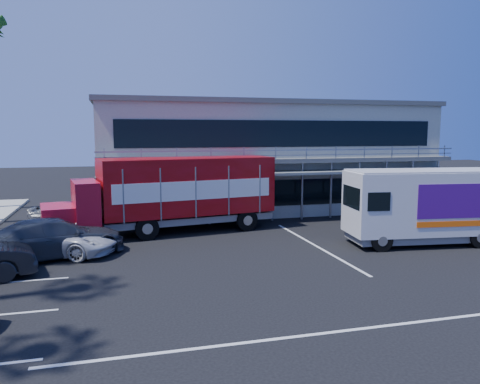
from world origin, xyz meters
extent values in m
plane|color=black|center=(0.00, 0.00, 0.00)|extent=(120.00, 120.00, 0.00)
cube|color=#9CA092|center=(3.00, 15.00, 3.50)|extent=(22.00, 10.00, 7.00)
cube|color=#515454|center=(3.00, 15.00, 7.15)|extent=(22.40, 10.40, 0.30)
cube|color=#515454|center=(3.00, 9.40, 3.60)|extent=(22.00, 1.20, 0.25)
cube|color=gray|center=(3.00, 8.85, 4.10)|extent=(22.00, 0.08, 0.90)
cube|color=slate|center=(3.00, 9.10, 2.90)|extent=(22.00, 1.80, 0.15)
cube|color=black|center=(3.00, 9.98, 1.60)|extent=(20.00, 0.06, 1.60)
cube|color=black|center=(3.00, 9.98, 5.20)|extent=(20.00, 0.06, 1.60)
cube|color=#AB0D21|center=(-9.65, 6.77, 1.13)|extent=(1.96, 2.76, 1.35)
cube|color=#AB0D21|center=(-8.42, 6.97, 1.75)|extent=(1.56, 2.96, 2.37)
cube|color=black|center=(-8.42, 6.97, 2.43)|extent=(0.43, 2.38, 0.79)
cube|color=#9A0913|center=(-3.29, 7.78, 2.48)|extent=(9.36, 4.21, 2.93)
cube|color=slate|center=(-3.29, 7.78, 0.73)|extent=(9.29, 3.79, 0.34)
cube|color=white|center=(-3.07, 6.38, 2.37)|extent=(8.21, 1.34, 0.96)
cube|color=white|center=(-3.52, 9.18, 2.37)|extent=(8.21, 1.34, 0.96)
cylinder|color=black|center=(-9.12, 5.60, 0.59)|extent=(1.20, 0.46, 1.17)
cylinder|color=black|center=(-9.51, 8.05, 0.59)|extent=(1.20, 0.46, 1.17)
cylinder|color=black|center=(-5.55, 6.17, 0.59)|extent=(1.20, 0.46, 1.17)
cylinder|color=black|center=(-5.94, 8.62, 0.59)|extent=(1.20, 0.46, 1.17)
cylinder|color=black|center=(-0.20, 7.02, 0.59)|extent=(1.20, 0.46, 1.17)
cylinder|color=black|center=(-0.59, 9.47, 0.59)|extent=(1.20, 0.46, 1.17)
cube|color=silver|center=(7.08, 2.00, 2.02)|extent=(7.48, 3.32, 2.89)
cube|color=slate|center=(7.08, 2.00, 0.41)|extent=(7.16, 3.04, 0.36)
cube|color=black|center=(3.50, 2.43, 2.33)|extent=(0.30, 2.03, 0.98)
cube|color=silver|center=(7.08, 2.00, 3.49)|extent=(7.33, 3.25, 0.08)
cube|color=#430C71|center=(7.75, 0.66, 2.22)|extent=(3.70, 0.47, 1.55)
cube|color=#430C71|center=(8.05, 3.15, 2.22)|extent=(3.70, 0.47, 1.55)
cube|color=#F2590C|center=(7.75, 0.65, 1.19)|extent=(3.70, 0.46, 0.26)
cylinder|color=black|center=(4.38, 1.22, 0.50)|extent=(1.02, 0.40, 0.99)
cylinder|color=black|center=(4.64, 3.39, 0.50)|extent=(1.02, 0.40, 0.99)
cylinder|color=black|center=(9.10, 0.66, 0.50)|extent=(1.02, 0.40, 0.99)
cylinder|color=black|center=(9.36, 2.83, 0.50)|extent=(1.02, 0.40, 0.99)
imported|color=silver|center=(-9.50, 4.40, 0.72)|extent=(5.70, 4.28, 1.44)
imported|color=#2D323C|center=(-9.50, 4.00, 0.83)|extent=(6.18, 4.24, 1.66)
imported|color=slate|center=(-9.50, 10.80, 0.75)|extent=(4.67, 2.55, 1.50)
camera|label=1|loc=(-6.97, -16.79, 5.27)|focal=35.00mm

